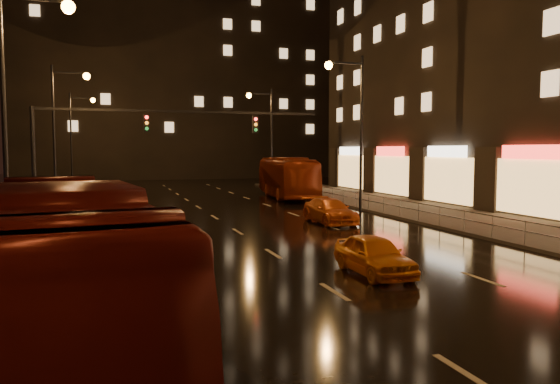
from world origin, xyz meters
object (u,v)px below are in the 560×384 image
Objects in this scene: bus_curb at (287,177)px; taxi_far at (330,211)px; taxi_near at (374,255)px; bus_red at (63,263)px.

taxi_far is at bearing -93.18° from bus_curb.
bus_curb is 3.26× the size of taxi_near.
taxi_near is at bearing 14.42° from bus_red.
bus_red reaches higher than taxi_far.
taxi_far is (3.50, 11.95, 0.03)m from taxi_near.
bus_curb is at bearing 77.60° from taxi_near.
bus_curb reaches higher than taxi_far.
taxi_far is at bearing 73.99° from taxi_near.
taxi_far is at bearing 43.63° from bus_red.
bus_red is at bearing -157.81° from taxi_near.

